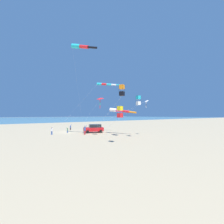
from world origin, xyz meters
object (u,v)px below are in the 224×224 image
(cooler_box, at_px, (85,131))
(person_child_green_jacket, at_px, (70,127))
(kite_delta_checkered_midright, at_px, (100,99))
(kite_box_purple_drifting, at_px, (122,90))
(kite_windsock_yellow_midlevel, at_px, (105,84))
(person_adult_flyer, at_px, (85,130))
(kite_box_white_trailing, at_px, (138,100))
(parked_car, at_px, (94,128))
(kite_box_orange_high_right, at_px, (120,112))
(kite_windsock_green_low_center, at_px, (80,47))
(kite_windsock_long_streamer_left, at_px, (119,111))
(person_bystander_far, at_px, (68,130))
(person_child_grey_jacket, at_px, (52,130))
(kite_delta_black_fish_shape, at_px, (146,102))

(cooler_box, relative_size, person_child_green_jacket, 0.43)
(kite_delta_checkered_midright, relative_size, kite_box_purple_drifting, 0.52)
(kite_windsock_yellow_midlevel, bearing_deg, person_adult_flyer, 101.93)
(kite_box_white_trailing, distance_m, kite_windsock_yellow_midlevel, 12.11)
(person_child_green_jacket, distance_m, kite_delta_checkered_midright, 15.84)
(kite_delta_checkered_midright, relative_size, kite_windsock_yellow_midlevel, 0.56)
(person_adult_flyer, bearing_deg, parked_car, -61.60)
(parked_car, bearing_deg, kite_windsock_yellow_midlevel, -98.78)
(kite_box_orange_high_right, relative_size, kite_delta_checkered_midright, 0.89)
(cooler_box, height_order, kite_box_orange_high_right, kite_box_orange_high_right)
(kite_box_purple_drifting, bearing_deg, person_child_green_jacket, -7.50)
(person_child_green_jacket, bearing_deg, parked_car, -170.05)
(kite_windsock_green_low_center, height_order, kite_windsock_long_streamer_left, kite_windsock_green_low_center)
(person_bystander_far, bearing_deg, kite_windsock_green_low_center, 178.69)
(person_adult_flyer, bearing_deg, kite_windsock_yellow_midlevel, -78.07)
(person_child_grey_jacket, distance_m, kite_box_white_trailing, 17.99)
(cooler_box, relative_size, kite_delta_black_fish_shape, 0.05)
(person_child_green_jacket, distance_m, kite_box_orange_high_right, 17.62)
(kite_box_orange_high_right, xyz_separation_m, kite_delta_checkered_midright, (2.48, 2.81, 2.45))
(parked_car, relative_size, person_child_grey_jacket, 2.82)
(kite_windsock_green_low_center, bearing_deg, parked_car, -58.82)
(kite_delta_checkered_midright, distance_m, kite_box_purple_drifting, 9.42)
(kite_delta_checkered_midright, height_order, kite_box_white_trailing, kite_delta_checkered_midright)
(person_adult_flyer, xyz_separation_m, kite_box_white_trailing, (-9.82, -4.94, 5.43))
(kite_delta_checkered_midright, bearing_deg, kite_windsock_yellow_midlevel, -44.44)
(person_child_grey_jacket, bearing_deg, kite_delta_black_fish_shape, -132.40)
(kite_delta_black_fish_shape, xyz_separation_m, kite_box_white_trailing, (-1.21, 3.47, -0.08))
(person_adult_flyer, height_order, kite_delta_checkered_midright, kite_delta_checkered_midright)
(parked_car, xyz_separation_m, person_child_grey_jacket, (2.17, 8.47, -0.05))
(kite_delta_black_fish_shape, distance_m, kite_box_white_trailing, 3.67)
(person_adult_flyer, distance_m, kite_windsock_green_low_center, 16.10)
(kite_windsock_yellow_midlevel, bearing_deg, parked_car, 81.22)
(person_child_green_jacket, distance_m, kite_delta_black_fish_shape, 21.42)
(person_child_green_jacket, bearing_deg, kite_box_purple_drifting, 172.50)
(kite_box_white_trailing, relative_size, kite_windsock_long_streamer_left, 1.34)
(kite_windsock_long_streamer_left, bearing_deg, person_adult_flyer, 57.64)
(kite_windsock_green_low_center, distance_m, kite_windsock_yellow_midlevel, 10.00)
(kite_windsock_green_low_center, relative_size, kite_delta_checkered_midright, 2.44)
(person_child_grey_jacket, bearing_deg, person_adult_flyer, -126.36)
(person_child_grey_jacket, relative_size, kite_box_white_trailing, 0.15)
(kite_box_white_trailing, bearing_deg, parked_car, 8.67)
(kite_box_white_trailing, distance_m, kite_windsock_long_streamer_left, 6.38)
(person_adult_flyer, bearing_deg, kite_box_orange_high_right, -147.41)
(cooler_box, bearing_deg, kite_box_white_trailing, -170.43)
(kite_box_orange_high_right, bearing_deg, kite_windsock_green_low_center, 48.68)
(person_child_green_jacket, xyz_separation_m, person_bystander_far, (-5.74, 3.12, -0.14))
(person_bystander_far, distance_m, kite_windsock_long_streamer_left, 12.28)
(cooler_box, distance_m, kite_box_purple_drifting, 19.16)
(kite_box_orange_high_right, relative_size, kite_windsock_long_streamer_left, 0.82)
(cooler_box, xyz_separation_m, kite_box_purple_drifting, (-17.42, 4.03, 6.90))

